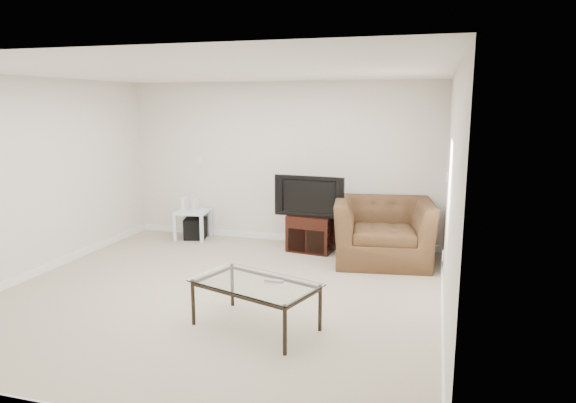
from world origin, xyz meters
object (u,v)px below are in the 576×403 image
(television, at_px, (311,195))
(recliner, at_px, (383,221))
(tv_stand, at_px, (311,233))
(coffee_table, at_px, (256,305))
(subwoofer, at_px, (195,228))
(side_table, at_px, (193,225))

(television, bearing_deg, recliner, -6.56)
(tv_stand, bearing_deg, television, -90.00)
(television, relative_size, coffee_table, 0.81)
(subwoofer, height_order, recliner, recliner)
(tv_stand, relative_size, subwoofer, 1.98)
(subwoofer, bearing_deg, tv_stand, -4.49)
(tv_stand, relative_size, recliner, 0.49)
(subwoofer, height_order, coffee_table, coffee_table)
(coffee_table, bearing_deg, side_table, 126.26)
(tv_stand, xyz_separation_m, subwoofer, (-1.98, 0.16, -0.11))
(television, bearing_deg, coffee_table, -83.63)
(side_table, xyz_separation_m, subwoofer, (0.03, 0.02, -0.07))
(side_table, height_order, subwoofer, side_table)
(tv_stand, bearing_deg, recliner, -4.73)
(subwoofer, bearing_deg, recliner, -7.14)
(tv_stand, distance_m, subwoofer, 1.99)
(tv_stand, height_order, recliner, recliner)
(subwoofer, distance_m, coffee_table, 3.59)
(side_table, bearing_deg, tv_stand, -3.78)
(recliner, bearing_deg, television, 161.02)
(side_table, relative_size, recliner, 0.37)
(television, relative_size, side_table, 1.98)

